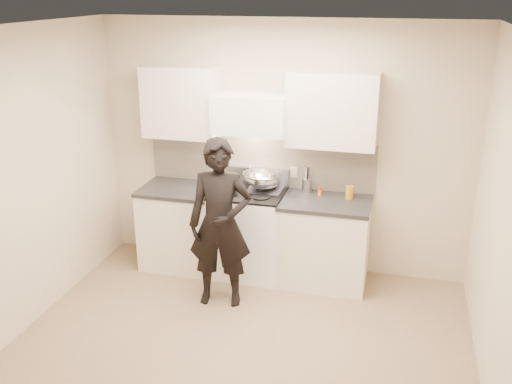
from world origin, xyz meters
TOP-DOWN VIEW (x-y plane):
  - ground_plane at (0.00, 0.00)m, footprint 4.00×4.00m
  - room_shell at (-0.06, 0.37)m, footprint 4.04×3.54m
  - stove at (-0.30, 1.42)m, footprint 0.76×0.65m
  - counter_right at (0.53, 1.43)m, footprint 0.92×0.67m
  - counter_left at (-1.08, 1.43)m, footprint 0.82×0.67m
  - wok at (-0.17, 1.52)m, footprint 0.42×0.52m
  - stock_pot at (-0.48, 1.28)m, footprint 0.30×0.22m
  - utensil_crock at (0.29, 1.64)m, footprint 0.10×0.10m
  - spice_jar at (0.44, 1.56)m, footprint 0.04×0.04m
  - oil_glass at (0.75, 1.54)m, footprint 0.08×0.08m
  - person at (-0.39, 0.76)m, footprint 0.67×0.49m

SIDE VIEW (x-z plane):
  - ground_plane at x=0.00m, z-range 0.00..0.00m
  - counter_right at x=0.53m, z-range 0.00..0.92m
  - counter_left at x=-1.08m, z-range 0.00..0.92m
  - stove at x=-0.30m, z-range 0.00..0.95m
  - person at x=-0.39m, z-range 0.00..1.68m
  - spice_jar at x=0.44m, z-range 0.92..1.01m
  - oil_glass at x=0.75m, z-range 0.92..1.06m
  - utensil_crock at x=0.29m, z-range 0.87..1.14m
  - stock_pot at x=-0.48m, z-range 0.96..1.10m
  - wok at x=-0.17m, z-range 0.90..1.24m
  - room_shell at x=-0.06m, z-range 0.25..2.95m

